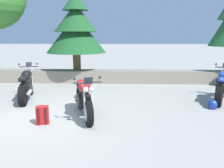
# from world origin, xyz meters

# --- Properties ---
(ground_plane) EXTENTS (120.00, 120.00, 0.00)m
(ground_plane) POSITION_xyz_m (0.00, 0.00, 0.00)
(ground_plane) COLOR #A3A099
(stone_wall) EXTENTS (36.00, 0.80, 0.55)m
(stone_wall) POSITION_xyz_m (0.00, 4.80, 0.28)
(stone_wall) COLOR gray
(stone_wall) RESTS_ON ground
(motorcycle_black_near_left) EXTENTS (0.82, 2.05, 1.18)m
(motorcycle_black_near_left) POSITION_xyz_m (-1.14, 1.69, 0.49)
(motorcycle_black_near_left) COLOR black
(motorcycle_black_near_left) RESTS_ON ground
(motorcycle_red_centre) EXTENTS (0.91, 2.02, 1.18)m
(motorcycle_red_centre) POSITION_xyz_m (1.04, 0.08, 0.49)
(motorcycle_red_centre) COLOR black
(motorcycle_red_centre) RESTS_ON ground
(motorcycle_blue_far_right) EXTENTS (1.17, 1.89, 1.18)m
(motorcycle_blue_far_right) POSITION_xyz_m (5.29, 1.77, 0.49)
(motorcycle_blue_far_right) COLOR black
(motorcycle_blue_far_right) RESTS_ON ground
(rider_backpack) EXTENTS (0.34, 0.31, 0.47)m
(rider_backpack) POSITION_xyz_m (0.11, -0.51, 0.24)
(rider_backpack) COLOR #A31E1E
(rider_backpack) RESTS_ON ground
(rider_helmet) EXTENTS (0.28, 0.28, 0.28)m
(rider_helmet) POSITION_xyz_m (4.68, 0.87, 0.14)
(rider_helmet) COLOR navy
(rider_helmet) RESTS_ON ground
(pine_tree_mid_left) EXTENTS (2.73, 2.73, 3.43)m
(pine_tree_mid_left) POSITION_xyz_m (-0.07, 5.07, 2.45)
(pine_tree_mid_left) COLOR brown
(pine_tree_mid_left) RESTS_ON stone_wall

